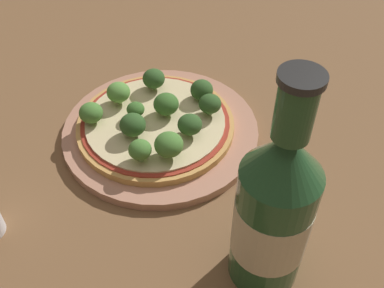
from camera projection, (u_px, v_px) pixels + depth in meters
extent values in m
plane|color=brown|center=(173.00, 133.00, 0.61)|extent=(3.00, 3.00, 0.00)
cylinder|color=tan|center=(161.00, 130.00, 0.60)|extent=(0.26, 0.26, 0.01)
cylinder|color=tan|center=(156.00, 125.00, 0.60)|extent=(0.21, 0.21, 0.01)
cylinder|color=maroon|center=(155.00, 122.00, 0.59)|extent=(0.20, 0.20, 0.00)
cylinder|color=beige|center=(155.00, 121.00, 0.59)|extent=(0.18, 0.18, 0.00)
cylinder|color=#89A866|center=(168.00, 110.00, 0.60)|extent=(0.01, 0.01, 0.01)
ellipsoid|color=#386628|center=(168.00, 103.00, 0.59)|extent=(0.03, 0.03, 0.03)
cylinder|color=#89A866|center=(136.00, 115.00, 0.59)|extent=(0.01, 0.01, 0.01)
ellipsoid|color=#386628|center=(136.00, 109.00, 0.58)|extent=(0.02, 0.02, 0.02)
cylinder|color=#89A866|center=(92.00, 119.00, 0.58)|extent=(0.01, 0.01, 0.01)
ellipsoid|color=#477A33|center=(91.00, 113.00, 0.58)|extent=(0.03, 0.03, 0.03)
cylinder|color=#89A866|center=(120.00, 100.00, 0.61)|extent=(0.01, 0.01, 0.01)
ellipsoid|color=#568E3D|center=(118.00, 92.00, 0.60)|extent=(0.03, 0.03, 0.03)
cylinder|color=#89A866|center=(193.00, 130.00, 0.57)|extent=(0.01, 0.01, 0.01)
ellipsoid|color=#2D5123|center=(193.00, 123.00, 0.56)|extent=(0.03, 0.03, 0.02)
cylinder|color=#89A866|center=(154.00, 86.00, 0.63)|extent=(0.01, 0.01, 0.01)
ellipsoid|color=#2D5123|center=(154.00, 79.00, 0.62)|extent=(0.03, 0.03, 0.03)
cylinder|color=#89A866|center=(202.00, 96.00, 0.62)|extent=(0.01, 0.01, 0.01)
ellipsoid|color=#2D5123|center=(202.00, 90.00, 0.61)|extent=(0.03, 0.03, 0.03)
cylinder|color=#89A866|center=(210.00, 111.00, 0.59)|extent=(0.01, 0.01, 0.01)
ellipsoid|color=#2D5123|center=(210.00, 104.00, 0.59)|extent=(0.03, 0.03, 0.02)
cylinder|color=#89A866|center=(169.00, 153.00, 0.54)|extent=(0.01, 0.01, 0.01)
ellipsoid|color=#477A33|center=(169.00, 145.00, 0.53)|extent=(0.03, 0.03, 0.03)
cylinder|color=#89A866|center=(141.00, 157.00, 0.53)|extent=(0.01, 0.01, 0.01)
ellipsoid|color=#477A33|center=(140.00, 150.00, 0.53)|extent=(0.03, 0.03, 0.02)
cylinder|color=#89A866|center=(134.00, 132.00, 0.57)|extent=(0.01, 0.01, 0.01)
ellipsoid|color=#2D5123|center=(133.00, 125.00, 0.56)|extent=(0.03, 0.03, 0.03)
cylinder|color=#234C28|center=(271.00, 227.00, 0.41)|extent=(0.07, 0.07, 0.15)
cylinder|color=#C6B793|center=(271.00, 225.00, 0.41)|extent=(0.07, 0.07, 0.07)
cone|color=#234C28|center=(286.00, 156.00, 0.35)|extent=(0.07, 0.07, 0.04)
cylinder|color=#234C28|center=(295.00, 110.00, 0.31)|extent=(0.03, 0.03, 0.05)
cylinder|color=black|center=(302.00, 78.00, 0.29)|extent=(0.03, 0.03, 0.01)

